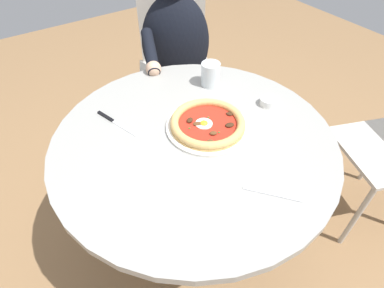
% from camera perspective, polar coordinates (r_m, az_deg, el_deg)
% --- Properties ---
extents(ground_plane, '(6.00, 6.00, 0.02)m').
position_cam_1_polar(ground_plane, '(1.69, 0.24, -17.34)').
color(ground_plane, olive).
extents(dining_table, '(1.01, 1.01, 0.73)m').
position_cam_1_polar(dining_table, '(1.21, 0.32, -3.90)').
color(dining_table, '#999993').
rests_on(dining_table, ground).
extents(pizza_on_plate, '(0.30, 0.30, 0.04)m').
position_cam_1_polar(pizza_on_plate, '(1.13, 2.88, 3.71)').
color(pizza_on_plate, white).
rests_on(pizza_on_plate, dining_table).
extents(water_glass, '(0.08, 0.08, 0.10)m').
position_cam_1_polar(water_glass, '(1.34, 3.39, 12.37)').
color(water_glass, silver).
rests_on(water_glass, dining_table).
extents(steak_knife, '(0.07, 0.20, 0.01)m').
position_cam_1_polar(steak_knife, '(1.21, -14.61, 4.32)').
color(steak_knife, silver).
rests_on(steak_knife, dining_table).
extents(ramekin_capers, '(0.07, 0.07, 0.03)m').
position_cam_1_polar(ramekin_capers, '(1.28, 13.81, 7.59)').
color(ramekin_capers, white).
rests_on(ramekin_capers, dining_table).
extents(fork_utensil, '(0.12, 0.14, 0.00)m').
position_cam_1_polar(fork_utensil, '(0.96, 14.46, -8.86)').
color(fork_utensil, '#BCBCC1').
rests_on(fork_utensil, dining_table).
extents(diner_person, '(0.50, 0.46, 1.14)m').
position_cam_1_polar(diner_person, '(1.84, -2.81, 12.14)').
color(diner_person, '#282833').
rests_on(diner_person, ground).
extents(cafe_chair_diner, '(0.58, 0.58, 0.89)m').
position_cam_1_polar(cafe_chair_diner, '(1.95, -3.20, 15.30)').
color(cafe_chair_diner, beige).
rests_on(cafe_chair_diner, ground).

